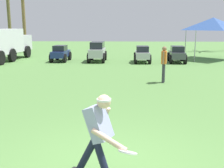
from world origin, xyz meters
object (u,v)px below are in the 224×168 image
Objects in this scene: palm_tree_far_left at (8,10)px; palm_tree_left_of_centre at (23,11)px; parked_car_slot_c at (142,54)px; parked_car_slot_b at (97,51)px; frisbee_thrower at (98,134)px; parked_car_slot_d at (177,54)px; event_tent at (213,24)px; frisbee_in_flight at (128,152)px; box_truck at (7,43)px; parked_car_slot_a at (61,53)px; teammate_near_sideline at (164,61)px.

palm_tree_far_left is 1.07× the size of palm_tree_left_of_centre.
parked_car_slot_c is 12.56m from palm_tree_left_of_centre.
palm_tree_far_left is at bearing 137.40° from parked_car_slot_b.
parked_car_slot_d is at bearing 75.48° from frisbee_thrower.
parked_car_slot_d is 4.01m from event_tent.
box_truck is (-8.28, 15.80, 0.52)m from frisbee_in_flight.
parked_car_slot_c is at bearing -3.27° from box_truck.
frisbee_thrower is 0.63m from frisbee_in_flight.
parked_car_slot_d is (2.32, 0.10, 0.00)m from parked_car_slot_c.
frisbee_thrower is 0.63× the size of parked_car_slot_d.
box_truck is at bearing 117.04° from frisbee_thrower.
parked_car_slot_a is (-4.50, 15.64, -0.15)m from frisbee_in_flight.
parked_car_slot_b is 1.09× the size of parked_car_slot_c.
parked_car_slot_a is 5.62m from parked_car_slot_c.
parked_car_slot_b reaches higher than parked_car_slot_c.
parked_car_slot_d is 0.37× the size of palm_tree_left_of_centre.
frisbee_in_flight is 27.38m from palm_tree_far_left.
box_truck is at bearing -173.86° from event_tent.
teammate_near_sideline is 12.33m from box_truck.
teammate_near_sideline is at bearing -49.59° from parked_car_slot_a.
frisbee_thrower is 0.64× the size of parked_car_slot_a.
parked_car_slot_c is 2.32m from parked_car_slot_d.
parked_car_slot_a is 2.56m from parked_car_slot_b.
parked_car_slot_b is at bearing -168.27° from event_tent.
palm_tree_far_left is (-9.70, 8.92, 3.19)m from parked_car_slot_b.
parked_car_slot_a is 0.92× the size of parked_car_slot_b.
parked_car_slot_b is 8.60m from event_tent.
teammate_near_sideline is (1.62, 8.45, 0.23)m from frisbee_in_flight.
frisbee_thrower is at bearing -104.45° from teammate_near_sideline.
parked_car_slot_a is 3.84m from box_truck.
parked_car_slot_b is at bearing 176.89° from parked_car_slot_d.
parked_car_slot_b is 0.40× the size of box_truck.
parked_car_slot_d is (7.92, -0.27, 0.00)m from parked_car_slot_a.
parked_car_slot_b is at bearing 116.33° from teammate_near_sideline.
parked_car_slot_a is 7.93m from parked_car_slot_d.
box_truck is at bearing 177.88° from parked_car_slot_d.
frisbee_in_flight is 0.15× the size of parked_car_slot_b.
parked_car_slot_c is 0.67× the size of event_tent.
event_tent reaches higher than teammate_near_sideline.
parked_car_slot_d is (1.80, 6.92, -0.38)m from teammate_near_sideline.
event_tent is (5.17, 2.10, 1.98)m from parked_car_slot_c.
frisbee_thrower is 14.90m from parked_car_slot_c.
parked_car_slot_c is at bearing -7.37° from parked_car_slot_b.
parked_car_slot_a is at bearing 106.07° from frisbee_in_flight.
frisbee_thrower is 23.22m from palm_tree_left_of_centre.
parked_car_slot_b is 0.73× the size of event_tent.
box_truck is (-9.39, 0.54, 0.67)m from parked_car_slot_c.
parked_car_slot_a is at bearing -52.76° from palm_tree_left_of_centre.
palm_tree_left_of_centre is at bearing 164.09° from event_tent.
palm_tree_left_of_centre is (-10.78, 13.32, 2.78)m from teammate_near_sideline.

